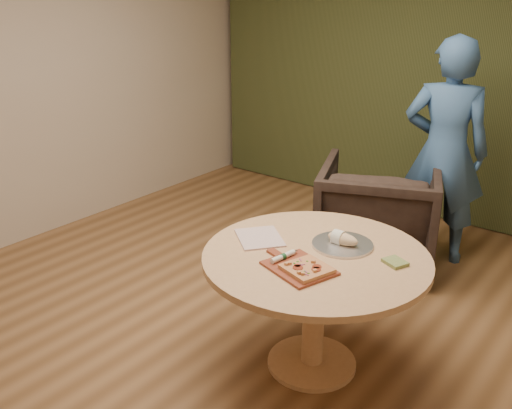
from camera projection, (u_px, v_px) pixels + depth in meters
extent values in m
cube|color=brown|center=(233.00, 342.00, 3.72)|extent=(5.00, 6.00, 0.02)
cube|color=#BDA88F|center=(436.00, 70.00, 5.40)|extent=(5.00, 0.02, 2.80)
cube|color=#2D3417|center=(431.00, 71.00, 5.32)|extent=(4.80, 0.14, 2.78)
cylinder|color=tan|center=(312.00, 362.00, 3.48)|extent=(0.54, 0.54, 0.03)
cylinder|color=tan|center=(314.00, 314.00, 3.36)|extent=(0.13, 0.13, 0.68)
cylinder|color=tan|center=(316.00, 257.00, 3.22)|extent=(1.29, 1.29, 0.04)
cube|color=brown|center=(299.00, 268.00, 3.04)|extent=(0.42, 0.37, 0.01)
cube|color=brown|center=(275.00, 253.00, 3.21)|extent=(0.11, 0.08, 0.01)
cube|color=tan|center=(307.00, 269.00, 3.00)|extent=(0.28, 0.28, 0.02)
cylinder|color=maroon|center=(298.00, 268.00, 2.98)|extent=(0.06, 0.06, 0.00)
cylinder|color=maroon|center=(316.00, 269.00, 2.96)|extent=(0.05, 0.05, 0.00)
cylinder|color=maroon|center=(317.00, 267.00, 2.99)|extent=(0.05, 0.05, 0.00)
cylinder|color=maroon|center=(297.00, 266.00, 3.00)|extent=(0.04, 0.04, 0.00)
cube|color=#CE874D|center=(303.00, 274.00, 2.91)|extent=(0.03, 0.03, 0.01)
cube|color=#CE874D|center=(313.00, 261.00, 3.04)|extent=(0.03, 0.03, 0.01)
cube|color=#CE874D|center=(299.00, 272.00, 2.92)|extent=(0.03, 0.03, 0.01)
cube|color=#CE874D|center=(290.00, 263.00, 3.02)|extent=(0.02, 0.02, 0.01)
cube|color=#CE874D|center=(315.00, 271.00, 2.94)|extent=(0.02, 0.02, 0.01)
cube|color=#CE874D|center=(286.00, 264.00, 3.01)|extent=(0.02, 0.02, 0.01)
cube|color=#2F761A|center=(320.00, 267.00, 2.99)|extent=(0.01, 0.01, 0.00)
cube|color=#2F761A|center=(307.00, 261.00, 3.05)|extent=(0.01, 0.01, 0.00)
cube|color=#2F761A|center=(309.00, 273.00, 2.93)|extent=(0.01, 0.01, 0.00)
cube|color=#2F761A|center=(294.00, 263.00, 3.03)|extent=(0.01, 0.01, 0.00)
cube|color=#2F761A|center=(305.00, 272.00, 2.94)|extent=(0.01, 0.01, 0.00)
cube|color=#2F761A|center=(300.00, 266.00, 3.00)|extent=(0.01, 0.01, 0.00)
cube|color=#2F761A|center=(298.00, 262.00, 3.05)|extent=(0.01, 0.01, 0.00)
cube|color=#964365|center=(300.00, 265.00, 3.01)|extent=(0.03, 0.02, 0.00)
cube|color=#964365|center=(306.00, 274.00, 2.91)|extent=(0.03, 0.01, 0.00)
cube|color=#964365|center=(301.00, 274.00, 2.92)|extent=(0.03, 0.02, 0.00)
cube|color=#964365|center=(302.00, 265.00, 3.01)|extent=(0.02, 0.03, 0.00)
cube|color=#964365|center=(300.00, 260.00, 3.06)|extent=(0.03, 0.02, 0.00)
cube|color=#964365|center=(306.00, 272.00, 2.94)|extent=(0.03, 0.02, 0.00)
cylinder|color=silver|center=(283.00, 257.00, 3.12)|extent=(0.06, 0.17, 0.03)
cylinder|color=#194C26|center=(283.00, 257.00, 3.12)|extent=(0.04, 0.03, 0.03)
cube|color=silver|center=(295.00, 251.00, 3.18)|extent=(0.02, 0.04, 0.00)
cube|color=white|center=(260.00, 238.00, 3.41)|extent=(0.39, 0.38, 0.01)
cylinder|color=silver|center=(342.00, 245.00, 3.32)|extent=(0.35, 0.35, 0.01)
cylinder|color=silver|center=(342.00, 244.00, 3.32)|extent=(0.36, 0.36, 0.02)
ellipsoid|color=#E0BC88|center=(343.00, 239.00, 3.30)|extent=(0.19, 0.08, 0.07)
cylinder|color=silver|center=(338.00, 237.00, 3.32)|extent=(0.06, 0.09, 0.09)
cube|color=#58672E|center=(395.00, 262.00, 3.10)|extent=(0.15, 0.14, 0.02)
imported|color=black|center=(378.00, 209.00, 4.61)|extent=(1.17, 1.14, 0.94)
imported|color=#375E8F|center=(445.00, 152.00, 4.54)|extent=(0.76, 0.61, 1.83)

